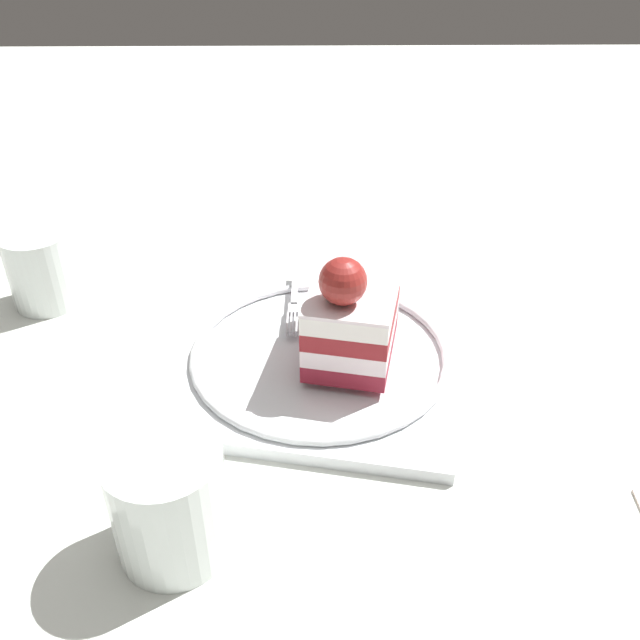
{
  "coord_description": "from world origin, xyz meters",
  "views": [
    {
      "loc": [
        0.03,
        0.47,
        0.36
      ],
      "look_at": [
        0.03,
        0.01,
        0.05
      ],
      "focal_mm": 37.83,
      "sensor_mm": 36.0,
      "label": 1
    }
  ],
  "objects_px": {
    "dessert_plate": "(320,358)",
    "drink_glass_near": "(43,271)",
    "cake_slice": "(346,316)",
    "fork": "(294,301)",
    "drink_glass_far": "(170,507)"
  },
  "relations": [
    {
      "from": "dessert_plate",
      "to": "drink_glass_near",
      "type": "relative_size",
      "value": 3.68
    },
    {
      "from": "dessert_plate",
      "to": "fork",
      "type": "height_order",
      "value": "fork"
    },
    {
      "from": "drink_glass_near",
      "to": "drink_glass_far",
      "type": "relative_size",
      "value": 0.92
    },
    {
      "from": "fork",
      "to": "drink_glass_near",
      "type": "xyz_separation_m",
      "value": [
        0.24,
        -0.03,
        0.01
      ]
    },
    {
      "from": "cake_slice",
      "to": "drink_glass_near",
      "type": "height_order",
      "value": "cake_slice"
    },
    {
      "from": "dessert_plate",
      "to": "drink_glass_far",
      "type": "relative_size",
      "value": 3.4
    },
    {
      "from": "dessert_plate",
      "to": "drink_glass_near",
      "type": "xyz_separation_m",
      "value": [
        0.27,
        -0.11,
        0.03
      ]
    },
    {
      "from": "cake_slice",
      "to": "drink_glass_near",
      "type": "bearing_deg",
      "value": -21.49
    },
    {
      "from": "dessert_plate",
      "to": "drink_glass_near",
      "type": "height_order",
      "value": "drink_glass_near"
    },
    {
      "from": "drink_glass_near",
      "to": "cake_slice",
      "type": "bearing_deg",
      "value": 158.51
    },
    {
      "from": "cake_slice",
      "to": "drink_glass_near",
      "type": "distance_m",
      "value": 0.31
    },
    {
      "from": "fork",
      "to": "drink_glass_far",
      "type": "height_order",
      "value": "drink_glass_far"
    },
    {
      "from": "dessert_plate",
      "to": "cake_slice",
      "type": "height_order",
      "value": "cake_slice"
    },
    {
      "from": "dessert_plate",
      "to": "fork",
      "type": "bearing_deg",
      "value": -72.22
    },
    {
      "from": "dessert_plate",
      "to": "drink_glass_near",
      "type": "bearing_deg",
      "value": -21.87
    }
  ]
}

